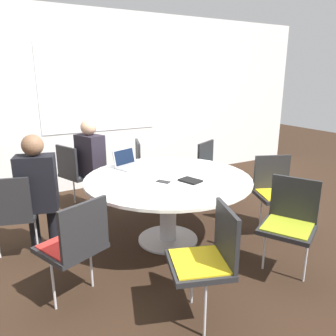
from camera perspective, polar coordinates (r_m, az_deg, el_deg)
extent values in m
plane|color=black|center=(3.70, 0.00, -12.37)|extent=(16.00, 16.00, 0.00)
cube|color=silver|center=(5.30, -11.87, 11.21)|extent=(8.00, 0.06, 2.70)
cube|color=white|center=(5.26, -11.87, 13.36)|extent=(1.80, 0.01, 1.30)
cylinder|color=#B7B7BC|center=(3.70, 0.00, -12.24)|extent=(0.65, 0.65, 0.02)
cylinder|color=#B7B7BC|center=(3.55, 0.00, -7.28)|extent=(0.18, 0.18, 0.67)
cylinder|color=white|center=(3.42, 0.00, -1.85)|extent=(1.74, 1.74, 0.03)
cube|color=#262628|center=(4.58, -14.96, -1.12)|extent=(0.55, 0.56, 0.04)
cube|color=#4C5156|center=(4.57, -14.99, -0.81)|extent=(0.49, 0.50, 0.01)
cube|color=#262628|center=(4.42, -17.20, 1.05)|extent=(0.18, 0.40, 0.40)
cylinder|color=silver|center=(4.80, -16.03, -3.42)|extent=(0.02, 0.02, 0.43)
cylinder|color=silver|center=(4.52, -13.40, -4.43)|extent=(0.02, 0.02, 0.43)
cube|color=#262628|center=(3.53, -25.24, -7.25)|extent=(0.54, 0.53, 0.04)
cube|color=olive|center=(3.53, -25.29, -6.86)|extent=(0.48, 0.47, 0.01)
cube|color=#262628|center=(3.28, -26.39, -5.01)|extent=(0.41, 0.15, 0.40)
cylinder|color=silver|center=(3.59, -21.94, -10.65)|extent=(0.02, 0.02, 0.43)
cube|color=#262628|center=(2.74, -16.57, -13.08)|extent=(0.57, 0.56, 0.04)
cube|color=red|center=(2.73, -16.62, -12.60)|extent=(0.50, 0.49, 0.01)
cube|color=#262628|center=(2.50, -14.32, -10.19)|extent=(0.40, 0.19, 0.40)
cylinder|color=silver|center=(2.78, -19.34, -18.60)|extent=(0.02, 0.02, 0.43)
cylinder|color=silver|center=(2.95, -13.25, -15.94)|extent=(0.02, 0.02, 0.43)
cube|color=#262628|center=(2.43, 5.39, -16.40)|extent=(0.54, 0.55, 0.04)
cube|color=gold|center=(2.42, 5.41, -15.88)|extent=(0.47, 0.49, 0.01)
cube|color=#262628|center=(2.38, 10.15, -11.30)|extent=(0.16, 0.41, 0.40)
cylinder|color=silver|center=(2.43, 6.47, -23.35)|extent=(0.02, 0.02, 0.43)
cylinder|color=silver|center=(2.71, 4.18, -18.66)|extent=(0.02, 0.02, 0.43)
cube|color=#262628|center=(3.09, 20.02, -9.99)|extent=(0.58, 0.59, 0.04)
cube|color=olive|center=(3.08, 20.07, -9.55)|extent=(0.51, 0.52, 0.01)
cube|color=#262628|center=(3.18, 21.18, -5.03)|extent=(0.23, 0.38, 0.40)
cylinder|color=silver|center=(3.17, 22.87, -14.43)|extent=(0.02, 0.02, 0.43)
cylinder|color=silver|center=(3.23, 16.42, -13.20)|extent=(0.02, 0.02, 0.43)
cube|color=#262628|center=(3.85, 18.55, -4.66)|extent=(0.56, 0.55, 0.04)
cube|color=gold|center=(3.84, 18.59, -4.30)|extent=(0.50, 0.49, 0.01)
cube|color=#262628|center=(3.95, 17.63, -0.70)|extent=(0.40, 0.18, 0.40)
cylinder|color=silver|center=(4.02, 20.60, -7.65)|extent=(0.02, 0.02, 0.43)
cylinder|color=silver|center=(3.87, 15.81, -8.14)|extent=(0.02, 0.02, 0.43)
cube|color=#262628|center=(4.53, 8.66, -0.95)|extent=(0.58, 0.57, 0.04)
cube|color=teal|center=(4.52, 8.67, -0.63)|extent=(0.51, 0.51, 0.01)
cube|color=#262628|center=(4.55, 6.55, 2.09)|extent=(0.39, 0.22, 0.40)
cylinder|color=silver|center=(4.76, 9.47, -3.16)|extent=(0.02, 0.02, 0.43)
cylinder|color=silver|center=(4.45, 7.54, -4.44)|extent=(0.02, 0.02, 0.43)
cube|color=#262628|center=(4.66, -2.80, -0.30)|extent=(0.54, 0.55, 0.04)
cube|color=red|center=(4.65, -2.80, 0.01)|extent=(0.47, 0.48, 0.01)
cube|color=#262628|center=(4.58, -5.25, 2.22)|extent=(0.16, 0.41, 0.40)
cylinder|color=silver|center=(4.90, -3.05, -2.39)|extent=(0.02, 0.02, 0.43)
cylinder|color=silver|center=(4.56, -2.44, -3.79)|extent=(0.02, 0.02, 0.43)
cylinder|color=#231E28|center=(4.59, -12.66, -3.79)|extent=(0.10, 0.10, 0.47)
cylinder|color=#231E28|center=(4.46, -11.22, -4.31)|extent=(0.10, 0.10, 0.47)
cube|color=#231E28|center=(4.32, -13.36, 2.02)|extent=(0.34, 0.42, 0.55)
sphere|color=tan|center=(4.25, -13.69, 6.94)|extent=(0.20, 0.20, 0.20)
cylinder|color=black|center=(3.68, -22.21, -9.70)|extent=(0.10, 0.10, 0.47)
cylinder|color=black|center=(3.65, -19.39, -9.61)|extent=(0.10, 0.10, 0.47)
cube|color=black|center=(3.39, -21.87, -2.51)|extent=(0.41, 0.31, 0.55)
sphere|color=brown|center=(3.30, -22.54, 3.69)|extent=(0.20, 0.20, 0.20)
cube|color=#99999E|center=(3.78, -6.51, 0.12)|extent=(0.37, 0.32, 0.02)
cube|color=#99999E|center=(3.82, -7.65, 1.95)|extent=(0.31, 0.16, 0.20)
cube|color=black|center=(3.82, -7.59, 1.93)|extent=(0.28, 0.14, 0.17)
cube|color=black|center=(3.29, 3.90, -2.19)|extent=(0.21, 0.25, 0.02)
cube|color=black|center=(3.27, -0.84, -2.39)|extent=(0.13, 0.16, 0.01)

